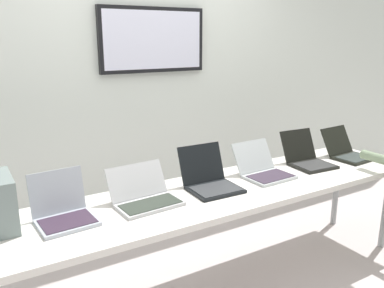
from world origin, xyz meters
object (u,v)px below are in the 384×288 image
Objects in this scene: workbench at (218,196)px; laptop_station_3 at (263,169)px; laptop_station_0 at (63,210)px; laptop_station_4 at (307,158)px; laptop_station_1 at (145,195)px; laptop_station_2 at (210,179)px; laptop_station_5 at (347,151)px.

laptop_station_3 is (0.44, 0.06, 0.10)m from workbench.
laptop_station_0 is 0.82× the size of laptop_station_4.
laptop_station_0 is 0.48m from laptop_station_1.
workbench is 0.13m from laptop_station_2.
laptop_station_5 is at bearing 2.12° from workbench.
laptop_station_3 is at bearing 0.08° from laptop_station_2.
laptop_station_2 is (0.96, -0.00, 0.00)m from laptop_station_0.
laptop_station_4 is 0.44m from laptop_station_5.
laptop_station_0 is 1.90m from laptop_station_4.
laptop_station_3 is 0.97× the size of laptop_station_4.
laptop_station_2 is 1.37m from laptop_station_5.
laptop_station_1 is at bearing 179.93° from laptop_station_5.
workbench is 0.52m from laptop_station_1.
laptop_station_5 is (2.33, -0.01, -0.01)m from laptop_station_0.
laptop_station_1 is at bearing -178.91° from laptop_station_2.
laptop_station_2 is at bearing 112.68° from workbench.
laptop_station_0 is 2.33m from laptop_station_5.
laptop_station_1 is at bearing 174.08° from workbench.
laptop_station_4 is at bearing 175.35° from laptop_station_5.
laptop_station_2 reaches higher than laptop_station_5.
workbench is at bearing -67.32° from laptop_station_2.
laptop_station_3 reaches higher than laptop_station_1.
workbench is at bearing -177.88° from laptop_station_5.
laptop_station_0 reaches higher than laptop_station_5.
laptop_station_1 is at bearing -178.67° from laptop_station_4.
laptop_station_1 is at bearing -179.41° from laptop_station_3.
laptop_station_2 is at bearing 1.09° from laptop_station_1.
laptop_station_1 is 0.94m from laptop_station_3.
laptop_station_5 is (1.85, -0.00, 0.00)m from laptop_station_1.
laptop_station_4 reaches higher than workbench.
laptop_station_1 is 0.48m from laptop_station_2.
laptop_station_1 is 1.42m from laptop_station_4.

